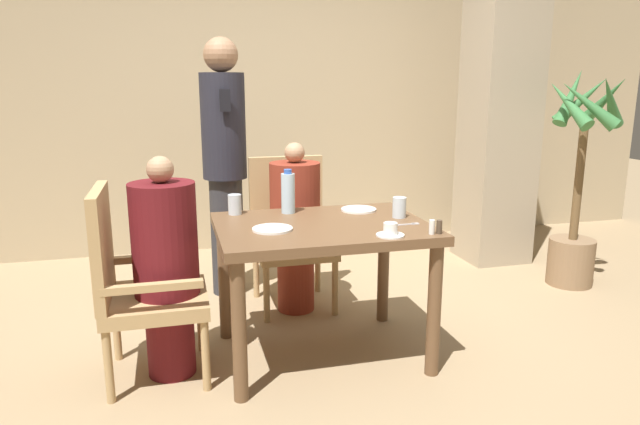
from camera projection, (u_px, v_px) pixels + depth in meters
ground_plane at (322, 354)px, 3.15m from camera, size 16.00×16.00×0.00m
wall_back at (255, 90)px, 4.96m from camera, size 8.00×0.06×2.80m
pillar_stone at (500, 97)px, 4.58m from camera, size 0.49×0.49×2.70m
dining_table at (322, 244)px, 3.01m from camera, size 1.10×0.83×0.74m
chair_left_side at (135, 281)px, 2.80m from camera, size 0.51×0.51×0.98m
diner_in_left_chair at (166, 266)px, 2.82m from camera, size 0.32×0.32×1.12m
chair_far_side at (291, 229)px, 3.80m from camera, size 0.51×0.51×0.98m
diner_in_far_chair at (295, 226)px, 3.65m from camera, size 0.32×0.32×1.10m
standing_host at (225, 161)px, 3.88m from camera, size 0.30×0.33×1.75m
potted_palm at (577, 196)px, 4.09m from camera, size 0.56×0.57×1.58m
plate_main_left at (272, 229)px, 2.85m from camera, size 0.20×0.20×0.01m
plate_main_right at (359, 209)px, 3.28m from camera, size 0.20×0.20×0.01m
teacup_with_saucer at (390, 231)px, 2.73m from camera, size 0.14×0.14×0.07m
water_bottle at (288, 193)px, 3.20m from camera, size 0.08×0.08×0.25m
glass_tall_near at (399, 207)px, 3.10m from camera, size 0.07×0.07×0.11m
glass_tall_mid at (235, 204)px, 3.18m from camera, size 0.07×0.07×0.11m
salt_shaker at (432, 227)px, 2.77m from camera, size 0.03×0.03×0.07m
pepper_shaker at (439, 227)px, 2.78m from camera, size 0.03×0.03×0.07m
fork_beside_plate at (405, 224)px, 2.95m from camera, size 0.19×0.02×0.00m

